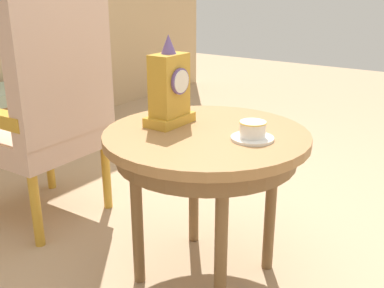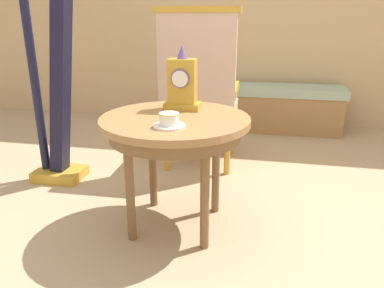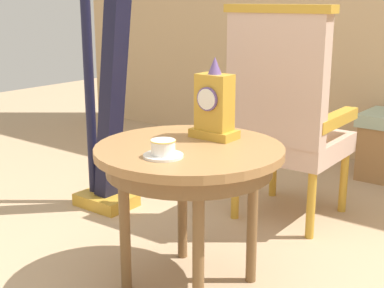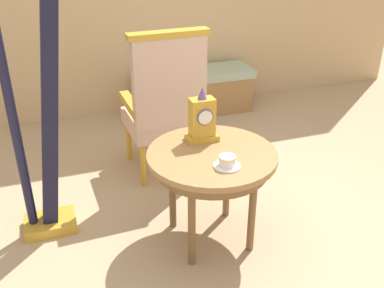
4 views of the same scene
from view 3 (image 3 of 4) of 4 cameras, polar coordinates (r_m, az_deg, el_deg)
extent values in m
cylinder|color=#9E7042|center=(2.15, -0.28, -0.68)|extent=(0.75, 0.75, 0.03)
cylinder|color=brown|center=(2.17, -0.28, -2.01)|extent=(0.66, 0.66, 0.07)
cylinder|color=brown|center=(2.30, 6.30, -7.72)|extent=(0.04, 0.04, 0.57)
cylinder|color=brown|center=(2.50, -1.02, -5.76)|extent=(0.04, 0.04, 0.57)
cylinder|color=brown|center=(2.24, -7.03, -8.38)|extent=(0.04, 0.04, 0.57)
cylinder|color=brown|center=(2.02, 0.67, -11.00)|extent=(0.04, 0.04, 0.57)
cylinder|color=white|center=(2.01, -3.02, -1.22)|extent=(0.15, 0.15, 0.01)
cylinder|color=white|center=(2.00, -3.03, -0.32)|extent=(0.09, 0.09, 0.06)
torus|color=gold|center=(1.99, -3.04, 0.36)|extent=(0.09, 0.09, 0.00)
cube|color=gold|center=(2.28, 2.32, 1.08)|extent=(0.19, 0.11, 0.04)
cube|color=gold|center=(2.25, 2.36, 4.38)|extent=(0.14, 0.09, 0.23)
cylinder|color=#664C8C|center=(2.20, 1.59, 4.70)|extent=(0.10, 0.01, 0.10)
cylinder|color=white|center=(2.20, 1.50, 4.68)|extent=(0.08, 0.00, 0.08)
cone|color=#664C8C|center=(2.22, 2.40, 8.18)|extent=(0.06, 0.06, 0.07)
cube|color=#CCA893|center=(3.00, 10.39, -0.03)|extent=(0.54, 0.54, 0.11)
cube|color=#CCA893|center=(2.73, 8.74, 6.62)|extent=(0.52, 0.11, 0.64)
cube|color=gold|center=(2.70, 9.03, 13.76)|extent=(0.56, 0.12, 0.04)
cube|color=gold|center=(2.87, 14.68, 2.45)|extent=(0.08, 0.47, 0.06)
cube|color=gold|center=(3.06, 6.66, 3.60)|extent=(0.08, 0.47, 0.06)
cylinder|color=gold|center=(3.18, 15.51, -3.81)|extent=(0.04, 0.04, 0.35)
cylinder|color=gold|center=(3.35, 8.46, -2.48)|extent=(0.04, 0.04, 0.35)
cylinder|color=gold|center=(2.79, 12.28, -6.23)|extent=(0.04, 0.04, 0.35)
cylinder|color=gold|center=(2.98, 4.52, -4.55)|extent=(0.04, 0.04, 0.35)
cube|color=gold|center=(3.23, -8.90, -5.76)|extent=(0.32, 0.24, 0.07)
cylinder|color=#191933|center=(3.12, -10.80, 9.12)|extent=(0.06, 0.06, 1.59)
cube|color=black|center=(2.98, -8.15, 7.62)|extent=(0.28, 0.11, 1.46)
camera|label=1|loc=(2.70, -36.36, 10.91)|focal=42.45mm
camera|label=2|loc=(0.84, -59.34, 1.59)|focal=34.98mm
camera|label=4|loc=(2.25, -68.96, 22.42)|focal=41.67mm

